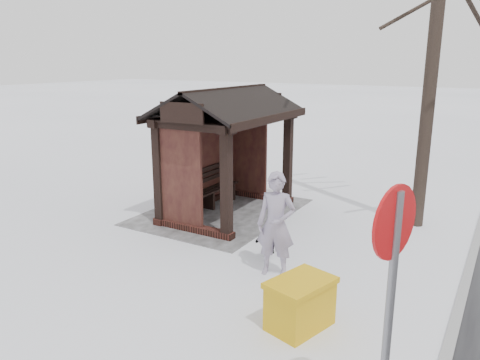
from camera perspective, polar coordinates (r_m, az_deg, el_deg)
name	(u,v)px	position (r m, az deg, el deg)	size (l,w,h in m)	color
ground	(228,213)	(11.68, -1.44, -4.05)	(120.00, 120.00, 0.00)	white
kerb	(472,259)	(10.10, 26.43, -8.64)	(120.00, 0.15, 0.06)	gray
trampled_patch	(222,211)	(11.78, -2.27, -3.86)	(4.20, 3.20, 0.02)	#97969C
bus_shelter	(222,126)	(11.27, -2.20, 6.58)	(3.60, 2.40, 3.09)	#331812
pedestrian	(276,225)	(8.18, 4.41, -5.45)	(0.68, 0.45, 1.87)	#958AA2
dog	(267,243)	(9.17, 3.26, -7.68)	(0.28, 0.62, 0.52)	black
grit_bin	(300,303)	(6.89, 7.34, -14.69)	(1.09, 0.89, 0.73)	#D39E0C
road_sign	(391,269)	(4.45, 17.95, -10.30)	(0.67, 0.23, 2.69)	slate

